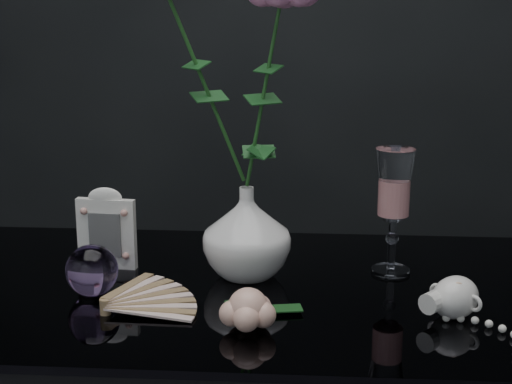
# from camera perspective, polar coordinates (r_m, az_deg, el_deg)

# --- Properties ---
(vase) EXTENTS (0.17, 0.17, 0.15)m
(vase) POSITION_cam_1_polar(r_m,az_deg,el_deg) (1.26, -0.68, -2.96)
(vase) COLOR white
(vase) RESTS_ON table
(wine_glass) EXTENTS (0.07, 0.07, 0.21)m
(wine_glass) POSITION_cam_1_polar(r_m,az_deg,el_deg) (1.29, 9.95, -1.43)
(wine_glass) COLOR white
(wine_glass) RESTS_ON table
(picture_frame) EXTENTS (0.11, 0.09, 0.14)m
(picture_frame) POSITION_cam_1_polar(r_m,az_deg,el_deg) (1.33, -10.82, -2.58)
(picture_frame) COLOR white
(picture_frame) RESTS_ON table
(paperweight) EXTENTS (0.10, 0.10, 0.08)m
(paperweight) POSITION_cam_1_polar(r_m,az_deg,el_deg) (1.22, -11.84, -5.61)
(paperweight) COLOR #9E75BF
(paperweight) RESTS_ON table
(paper_fan) EXTENTS (0.31, 0.27, 0.03)m
(paper_fan) POSITION_cam_1_polar(r_m,az_deg,el_deg) (1.16, -10.91, -8.09)
(paper_fan) COLOR #F4E3C3
(paper_fan) RESTS_ON table
(loose_rose) EXTENTS (0.18, 0.21, 0.06)m
(loose_rose) POSITION_cam_1_polar(r_m,az_deg,el_deg) (1.08, -0.58, -8.49)
(loose_rose) COLOR #EDB099
(loose_rose) RESTS_ON table
(pearl_jar) EXTENTS (0.30, 0.30, 0.06)m
(pearl_jar) POSITION_cam_1_polar(r_m,az_deg,el_deg) (1.16, 14.30, -7.30)
(pearl_jar) COLOR white
(pearl_jar) RESTS_ON table
(roses) EXTENTS (0.27, 0.13, 0.41)m
(roses) POSITION_cam_1_polar(r_m,az_deg,el_deg) (1.21, -1.73, 9.61)
(roses) COLOR #DC9A86
(roses) RESTS_ON vase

